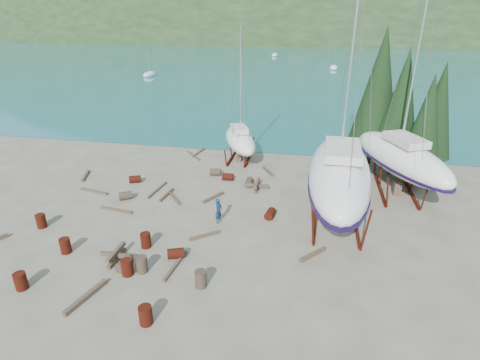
% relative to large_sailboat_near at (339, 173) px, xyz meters
% --- Properties ---
extents(ground, '(600.00, 600.00, 0.00)m').
position_rel_large_sailboat_near_xyz_m(ground, '(-7.70, -3.31, -3.20)').
color(ground, '#635B4E').
rests_on(ground, ground).
extents(bay_water, '(700.00, 700.00, 0.00)m').
position_rel_large_sailboat_near_xyz_m(bay_water, '(-7.70, 311.69, -3.20)').
color(bay_water, teal).
rests_on(bay_water, ground).
extents(far_hill, '(800.00, 360.00, 110.00)m').
position_rel_large_sailboat_near_xyz_m(far_hill, '(-7.70, 316.69, -3.20)').
color(far_hill, black).
rests_on(far_hill, ground).
extents(far_house_left, '(6.60, 5.60, 5.60)m').
position_rel_large_sailboat_near_xyz_m(far_house_left, '(-67.70, 186.69, -0.28)').
color(far_house_left, beige).
rests_on(far_house_left, ground).
extents(far_house_center, '(6.60, 5.60, 5.60)m').
position_rel_large_sailboat_near_xyz_m(far_house_center, '(-27.70, 186.69, -0.28)').
color(far_house_center, beige).
rests_on(far_house_center, ground).
extents(far_house_right, '(6.60, 5.60, 5.60)m').
position_rel_large_sailboat_near_xyz_m(far_house_right, '(22.30, 186.69, -0.28)').
color(far_house_right, beige).
rests_on(far_house_right, ground).
extents(cypress_near_right, '(3.60, 3.60, 10.00)m').
position_rel_large_sailboat_near_xyz_m(cypress_near_right, '(4.80, 8.69, 2.59)').
color(cypress_near_right, black).
rests_on(cypress_near_right, ground).
extents(cypress_mid_right, '(3.06, 3.06, 8.50)m').
position_rel_large_sailboat_near_xyz_m(cypress_mid_right, '(6.30, 6.69, 1.72)').
color(cypress_mid_right, black).
rests_on(cypress_mid_right, ground).
extents(cypress_back_left, '(4.14, 4.14, 11.50)m').
position_rel_large_sailboat_near_xyz_m(cypress_back_left, '(3.30, 10.69, 3.46)').
color(cypress_back_left, black).
rests_on(cypress_back_left, ground).
extents(cypress_far_right, '(3.24, 3.24, 9.00)m').
position_rel_large_sailboat_near_xyz_m(cypress_far_right, '(7.80, 9.69, 2.01)').
color(cypress_far_right, black).
rests_on(cypress_far_right, ground).
extents(moored_boat_left, '(2.00, 5.00, 6.05)m').
position_rel_large_sailboat_near_xyz_m(moored_boat_left, '(-37.70, 56.69, -2.82)').
color(moored_boat_left, white).
rests_on(moored_boat_left, ground).
extents(moored_boat_mid, '(2.00, 5.00, 6.05)m').
position_rel_large_sailboat_near_xyz_m(moored_boat_mid, '(2.30, 76.69, -2.82)').
color(moored_boat_mid, white).
rests_on(moored_boat_mid, ground).
extents(moored_boat_far, '(2.00, 5.00, 6.05)m').
position_rel_large_sailboat_near_xyz_m(moored_boat_far, '(-15.70, 106.69, -2.82)').
color(moored_boat_far, white).
rests_on(moored_boat_far, ground).
extents(large_sailboat_near, '(4.05, 12.75, 19.91)m').
position_rel_large_sailboat_near_xyz_m(large_sailboat_near, '(0.00, 0.00, 0.00)').
color(large_sailboat_near, white).
rests_on(large_sailboat_near, ground).
extents(large_sailboat_far, '(7.09, 10.94, 16.76)m').
position_rel_large_sailboat_near_xyz_m(large_sailboat_far, '(4.61, 5.07, -0.46)').
color(large_sailboat_far, white).
rests_on(large_sailboat_far, ground).
extents(small_sailboat_shore, '(4.90, 7.40, 11.37)m').
position_rel_large_sailboat_near_xyz_m(small_sailboat_shore, '(-8.16, 9.49, -1.33)').
color(small_sailboat_shore, white).
rests_on(small_sailboat_shore, ground).
extents(worker, '(0.53, 0.68, 1.66)m').
position_rel_large_sailboat_near_xyz_m(worker, '(-7.27, -2.01, -2.37)').
color(worker, '#112B4C').
rests_on(worker, ground).
extents(drum_0, '(0.58, 0.58, 0.88)m').
position_rel_large_sailboat_near_xyz_m(drum_0, '(-14.79, -6.90, -2.76)').
color(drum_0, '#581A0F').
rests_on(drum_0, ground).
extents(drum_1, '(0.68, 0.94, 0.58)m').
position_rel_large_sailboat_near_xyz_m(drum_1, '(-10.91, -7.64, -2.91)').
color(drum_1, '#2D2823').
rests_on(drum_1, ground).
extents(drum_2, '(1.04, 0.88, 0.58)m').
position_rel_large_sailboat_near_xyz_m(drum_2, '(-15.30, 2.76, -2.91)').
color(drum_2, '#581A0F').
rests_on(drum_2, ground).
extents(drum_3, '(0.58, 0.58, 0.88)m').
position_rel_large_sailboat_near_xyz_m(drum_3, '(-10.52, -8.06, -2.76)').
color(drum_3, '#581A0F').
rests_on(drum_3, ground).
extents(drum_4, '(0.91, 0.63, 0.58)m').
position_rel_large_sailboat_near_xyz_m(drum_4, '(-8.20, 4.65, -2.91)').
color(drum_4, '#581A0F').
rests_on(drum_4, ground).
extents(drum_5, '(0.58, 0.58, 0.88)m').
position_rel_large_sailboat_near_xyz_m(drum_5, '(-6.61, -8.20, -2.76)').
color(drum_5, '#2D2823').
rests_on(drum_5, ground).
extents(drum_6, '(0.73, 0.97, 0.58)m').
position_rel_large_sailboat_near_xyz_m(drum_6, '(-4.12, -0.81, -2.91)').
color(drum_6, '#581A0F').
rests_on(drum_6, ground).
extents(drum_7, '(0.58, 0.58, 0.88)m').
position_rel_large_sailboat_near_xyz_m(drum_7, '(-8.22, -10.97, -2.76)').
color(drum_7, '#581A0F').
rests_on(drum_7, ground).
extents(drum_8, '(0.58, 0.58, 0.88)m').
position_rel_large_sailboat_near_xyz_m(drum_8, '(-17.95, -4.74, -2.76)').
color(drum_8, '#581A0F').
rests_on(drum_8, ground).
extents(drum_9, '(0.93, 0.65, 0.58)m').
position_rel_large_sailboat_near_xyz_m(drum_9, '(-9.42, 5.45, -2.91)').
color(drum_9, '#2D2823').
rests_on(drum_9, ground).
extents(drum_10, '(0.58, 0.58, 0.88)m').
position_rel_large_sailboat_near_xyz_m(drum_10, '(-10.65, -5.53, -2.76)').
color(drum_10, '#581A0F').
rests_on(drum_10, ground).
extents(drum_11, '(0.59, 0.89, 0.58)m').
position_rel_large_sailboat_near_xyz_m(drum_11, '(-6.34, 3.92, -2.91)').
color(drum_11, '#2D2823').
rests_on(drum_11, ground).
extents(drum_12, '(1.03, 0.85, 0.58)m').
position_rel_large_sailboat_near_xyz_m(drum_12, '(-8.62, -6.22, -2.91)').
color(drum_12, '#581A0F').
rests_on(drum_12, ground).
extents(drum_13, '(0.58, 0.58, 0.88)m').
position_rel_large_sailboat_near_xyz_m(drum_13, '(-15.05, -10.04, -2.76)').
color(drum_13, '#581A0F').
rests_on(drum_13, ground).
extents(drum_15, '(1.05, 0.96, 0.58)m').
position_rel_large_sailboat_near_xyz_m(drum_15, '(-14.66, -0.12, -2.91)').
color(drum_15, '#2D2823').
rests_on(drum_15, ground).
extents(drum_17, '(0.58, 0.58, 0.88)m').
position_rel_large_sailboat_near_xyz_m(drum_17, '(-9.90, -7.68, -2.76)').
color(drum_17, '#2D2823').
rests_on(drum_17, ground).
extents(timber_0, '(1.93, 2.21, 0.14)m').
position_rel_large_sailboat_near_xyz_m(timber_0, '(-12.59, 9.46, -3.13)').
color(timber_0, brown).
rests_on(timber_0, ground).
extents(timber_1, '(1.46, 1.60, 0.19)m').
position_rel_large_sailboat_near_xyz_m(timber_1, '(-1.29, -4.57, -3.11)').
color(timber_1, brown).
rests_on(timber_1, ground).
extents(timber_2, '(0.91, 2.17, 0.19)m').
position_rel_large_sailboat_near_xyz_m(timber_2, '(-19.82, 3.03, -3.11)').
color(timber_2, brown).
rests_on(timber_2, ground).
extents(timber_4, '(0.37, 2.16, 0.17)m').
position_rel_large_sailboat_near_xyz_m(timber_4, '(-11.97, 0.95, -3.12)').
color(timber_4, brown).
rests_on(timber_4, ground).
extents(timber_5, '(0.42, 2.64, 0.16)m').
position_rel_large_sailboat_near_xyz_m(timber_5, '(-8.37, -6.97, -3.12)').
color(timber_5, brown).
rests_on(timber_5, ground).
extents(timber_6, '(1.19, 1.81, 0.19)m').
position_rel_large_sailboat_near_xyz_m(timber_6, '(-5.25, 6.91, -3.11)').
color(timber_6, brown).
rests_on(timber_6, ground).
extents(timber_7, '(1.60, 1.33, 0.17)m').
position_rel_large_sailboat_near_xyz_m(timber_7, '(-7.68, -3.86, -3.12)').
color(timber_7, brown).
rests_on(timber_7, ground).
extents(timber_8, '(1.17, 1.89, 0.19)m').
position_rel_large_sailboat_near_xyz_m(timber_8, '(-8.49, 1.21, -3.11)').
color(timber_8, brown).
rests_on(timber_8, ground).
extents(timber_9, '(0.55, 2.56, 0.15)m').
position_rel_large_sailboat_near_xyz_m(timber_9, '(-12.39, 10.39, -3.13)').
color(timber_9, brown).
rests_on(timber_9, ground).
extents(timber_11, '(1.58, 1.86, 0.15)m').
position_rel_large_sailboat_near_xyz_m(timber_11, '(-11.24, 0.60, -3.13)').
color(timber_11, brown).
rests_on(timber_11, ground).
extents(timber_12, '(2.45, 0.53, 0.17)m').
position_rel_large_sailboat_near_xyz_m(timber_12, '(-14.46, -1.90, -3.12)').
color(timber_12, brown).
rests_on(timber_12, ground).
extents(timber_15, '(0.40, 2.92, 0.15)m').
position_rel_large_sailboat_near_xyz_m(timber_15, '(-12.98, 1.65, -3.13)').
color(timber_15, brown).
rests_on(timber_15, ground).
extents(timber_16, '(0.84, 2.53, 0.23)m').
position_rel_large_sailboat_near_xyz_m(timber_16, '(-11.61, -10.09, -3.09)').
color(timber_16, brown).
rests_on(timber_16, ground).
extents(timber_17, '(2.45, 0.65, 0.16)m').
position_rel_large_sailboat_near_xyz_m(timber_17, '(-17.55, 0.50, -3.12)').
color(timber_17, brown).
rests_on(timber_17, ground).
extents(timber_pile_fore, '(1.80, 1.80, 0.60)m').
position_rel_large_sailboat_near_xyz_m(timber_pile_fore, '(-11.70, -7.00, -2.90)').
color(timber_pile_fore, brown).
rests_on(timber_pile_fore, ground).
extents(timber_pile_aft, '(1.80, 1.80, 0.60)m').
position_rel_large_sailboat_near_xyz_m(timber_pile_aft, '(-5.64, 3.43, -2.90)').
color(timber_pile_aft, brown).
rests_on(timber_pile_aft, ground).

